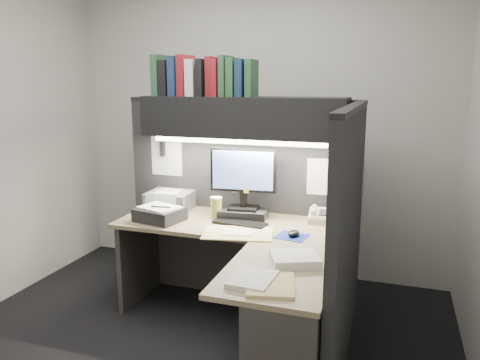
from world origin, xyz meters
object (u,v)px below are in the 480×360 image
Objects in this scene: telephone at (321,217)px; keyboard at (240,223)px; desk at (251,296)px; printer at (170,200)px; coffee_cup at (216,209)px; notebook_stack at (160,214)px; monitor at (243,191)px; overhead_shelf at (243,117)px.

keyboard is at bearing -162.65° from telephone.
keyboard is at bearing 115.22° from desk.
printer is (-0.69, 0.24, 0.06)m from keyboard.
printer is at bearing 167.03° from keyboard.
desk is 0.86m from coffee_cup.
desk is at bearing -58.62° from keyboard.
notebook_stack is at bearing -154.24° from coffee_cup.
coffee_cup reaches higher than telephone.
printer is 1.09× the size of notebook_stack.
telephone is 1.21m from notebook_stack.
monitor is 0.25m from coffee_cup.
monitor is at bearing -68.67° from overhead_shelf.
desk is 1.26m from printer.
monitor is at bearing 21.20° from coffee_cup.
coffee_cup is (-0.19, -0.07, -0.14)m from monitor.
overhead_shelf is (-0.30, 0.75, 1.06)m from desk.
overhead_shelf reaches higher than printer.
coffee_cup is at bearing -141.27° from overhead_shelf.
notebook_stack is (-0.39, -0.19, -0.03)m from coffee_cup.
overhead_shelf is 0.95m from telephone.
monitor reaches higher than coffee_cup.
coffee_cup is at bearing 127.29° from desk.
keyboard is 1.23× the size of notebook_stack.
keyboard is at bearing -21.66° from printer.
notebook_stack is (-0.58, -0.26, -0.17)m from monitor.
desk is 4.81× the size of printer.
monitor is 0.66m from notebook_stack.
overhead_shelf is 3.86× the size of keyboard.
telephone is (0.31, 0.78, 0.33)m from desk.
monitor is 1.53× the size of printer.
coffee_cup is at bearing -20.39° from printer.
keyboard is 2.52× the size of coffee_cup.
notebook_stack reaches higher than desk.
desk is 10.68× the size of coffee_cup.
monitor is at bearing 24.28° from notebook_stack.
overhead_shelf reaches higher than desk.
overhead_shelf is 0.56m from monitor.
telephone is (0.56, 0.25, 0.03)m from keyboard.
keyboard reaches higher than desk.
coffee_cup reaches higher than desk.
notebook_stack is at bearing -164.66° from keyboard.
telephone is at bearing 2.96° from overhead_shelf.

